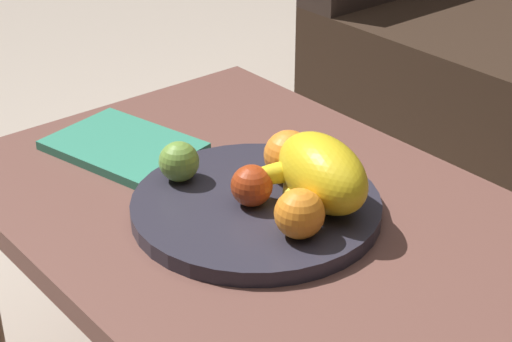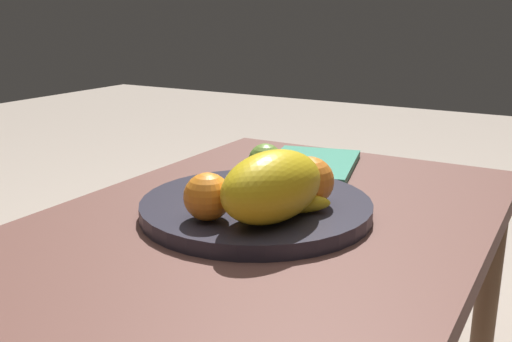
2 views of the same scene
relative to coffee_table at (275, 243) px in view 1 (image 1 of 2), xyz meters
The scene contains 9 objects.
coffee_table is the anchor object (origin of this frame).
fruit_bowl 0.07m from the coffee_table, 143.51° to the right, with size 0.38×0.38×0.03m, color #2B2935.
melon_large_front 0.14m from the coffee_table, 47.44° to the left, with size 0.19×0.11×0.11m, color yellow.
orange_front 0.15m from the coffee_table, 20.57° to the right, with size 0.07×0.07×0.07m, color orange.
orange_left 0.14m from the coffee_table, 124.83° to the left, with size 0.08×0.08×0.08m, color orange.
apple_front 0.11m from the coffee_table, 121.63° to the right, with size 0.06×0.06×0.06m, color #A93715.
apple_left 0.20m from the coffee_table, 154.89° to the right, with size 0.06×0.06×0.06m, color olive.
banana_bunch 0.11m from the coffee_table, 82.79° to the left, with size 0.15×0.17×0.06m.
magazine 0.35m from the coffee_table, 169.73° to the right, with size 0.25×0.18×0.02m, color #368A6D.
Camera 1 is at (0.83, -0.72, 1.14)m, focal length 59.48 mm.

